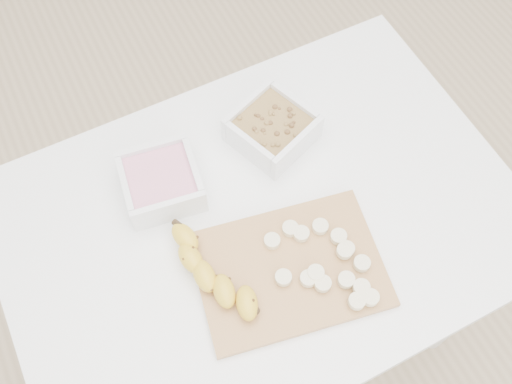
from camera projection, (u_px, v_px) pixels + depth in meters
name	position (u px, v px, depth m)	size (l,w,h in m)	color
ground	(260.00, 321.00, 1.77)	(3.50, 3.50, 0.00)	#C6AD89
table	(262.00, 238.00, 1.19)	(1.00, 0.70, 0.75)	white
bowl_yogurt	(161.00, 182.00, 1.11)	(0.17, 0.17, 0.07)	white
bowl_granola	(272.00, 128.00, 1.17)	(0.19, 0.19, 0.07)	white
cutting_board	(289.00, 269.00, 1.05)	(0.34, 0.24, 0.01)	#B48050
banana	(214.00, 274.00, 1.02)	(0.06, 0.22, 0.04)	gold
banana_slices	(327.00, 263.00, 1.04)	(0.17, 0.21, 0.02)	beige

